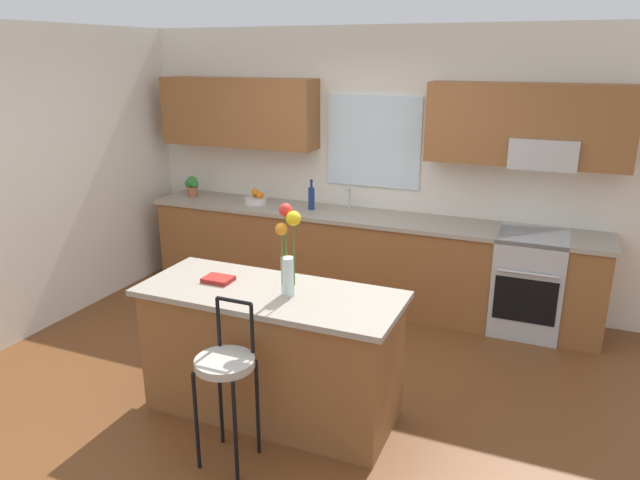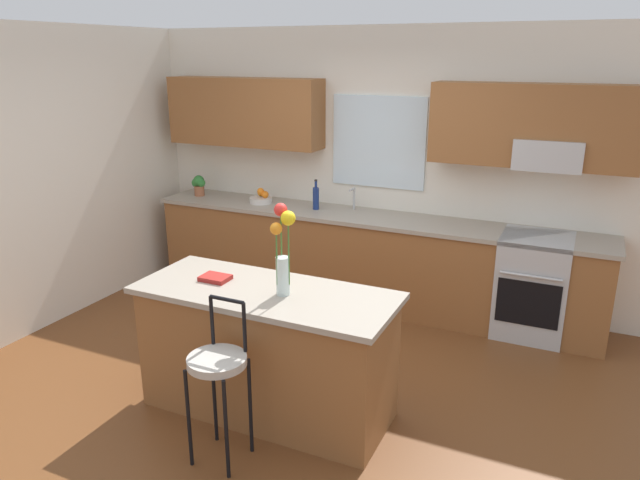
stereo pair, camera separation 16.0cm
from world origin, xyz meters
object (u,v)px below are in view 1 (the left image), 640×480
at_px(oven_range, 528,283).
at_px(kitchen_island, 271,352).
at_px(bottle_olive_oil, 311,198).
at_px(potted_plant_small, 192,185).
at_px(cookbook, 218,279).
at_px(bar_stool_near, 226,370).
at_px(fruit_bowl_oranges, 256,199).
at_px(flower_vase, 288,248).

xyz_separation_m(oven_range, kitchen_island, (-1.54, -2.06, 0.00)).
bearing_deg(bottle_olive_oil, kitchen_island, -73.77).
bearing_deg(bottle_olive_oil, potted_plant_small, 179.96).
distance_m(oven_range, cookbook, 2.87).
bearing_deg(cookbook, bar_stool_near, -55.42).
bearing_deg(cookbook, fruit_bowl_oranges, 112.08).
xyz_separation_m(kitchen_island, flower_vase, (0.15, -0.01, 0.78)).
bearing_deg(bottle_olive_oil, cookbook, -84.55).
distance_m(kitchen_island, flower_vase, 0.79).
distance_m(oven_range, bar_stool_near, 3.07).
xyz_separation_m(bar_stool_near, fruit_bowl_oranges, (-1.25, 2.67, 0.33)).
relative_size(oven_range, flower_vase, 1.51).
distance_m(oven_range, flower_vase, 2.62).
bearing_deg(kitchen_island, bar_stool_near, -90.00).
distance_m(bar_stool_near, flower_vase, 0.85).
relative_size(cookbook, bottle_olive_oil, 0.65).
relative_size(bar_stool_near, flower_vase, 1.71).
distance_m(kitchen_island, bottle_olive_oil, 2.25).
height_order(kitchen_island, bottle_olive_oil, bottle_olive_oil).
bearing_deg(kitchen_island, cookbook, 178.23).
relative_size(oven_range, bottle_olive_oil, 2.99).
xyz_separation_m(fruit_bowl_oranges, bottle_olive_oil, (0.65, -0.00, 0.07)).
bearing_deg(fruit_bowl_oranges, bottle_olive_oil, -0.31).
relative_size(flower_vase, bottle_olive_oil, 1.98).
distance_m(oven_range, potted_plant_small, 3.64).
bearing_deg(flower_vase, potted_plant_small, 136.33).
bearing_deg(cookbook, kitchen_island, -1.77).
relative_size(oven_range, bar_stool_near, 0.88).
relative_size(bar_stool_near, cookbook, 5.21).
distance_m(fruit_bowl_oranges, potted_plant_small, 0.80).
height_order(kitchen_island, fruit_bowl_oranges, fruit_bowl_oranges).
xyz_separation_m(kitchen_island, cookbook, (-0.41, 0.01, 0.47)).
bearing_deg(potted_plant_small, bar_stool_near, -52.46).
relative_size(bar_stool_near, fruit_bowl_oranges, 4.34).
xyz_separation_m(bar_stool_near, flower_vase, (0.15, 0.57, 0.61)).
height_order(bar_stool_near, fruit_bowl_oranges, fruit_bowl_oranges).
bearing_deg(fruit_bowl_oranges, potted_plant_small, -179.82).
bearing_deg(bottle_olive_oil, fruit_bowl_oranges, 179.69).
distance_m(flower_vase, potted_plant_small, 3.04).
xyz_separation_m(oven_range, cookbook, (-1.95, -2.05, 0.48)).
xyz_separation_m(oven_range, fruit_bowl_oranges, (-2.80, 0.03, 0.51)).
distance_m(kitchen_island, bar_stool_near, 0.61).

